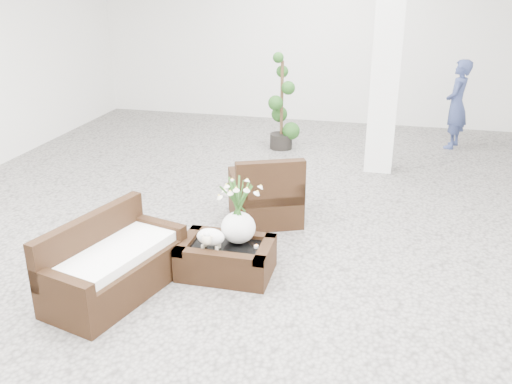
% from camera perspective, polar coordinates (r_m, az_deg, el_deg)
% --- Properties ---
extents(ground, '(11.00, 11.00, 0.00)m').
position_cam_1_polar(ground, '(6.32, 0.22, -4.91)').
color(ground, gray).
rests_on(ground, ground).
extents(column, '(0.40, 0.40, 3.50)m').
position_cam_1_polar(column, '(8.37, 13.16, 13.71)').
color(column, white).
rests_on(column, ground).
extents(coffee_table, '(0.90, 0.60, 0.31)m').
position_cam_1_polar(coffee_table, '(5.60, -3.03, -6.83)').
color(coffee_table, '#341E0F').
rests_on(coffee_table, ground).
extents(sheep_figurine, '(0.28, 0.23, 0.21)m').
position_cam_1_polar(sheep_figurine, '(5.43, -4.61, -4.73)').
color(sheep_figurine, white).
rests_on(sheep_figurine, coffee_table).
extents(planter_narcissus, '(0.44, 0.44, 0.80)m').
position_cam_1_polar(planter_narcissus, '(5.42, -1.83, -1.28)').
color(planter_narcissus, white).
rests_on(planter_narcissus, coffee_table).
extents(tealight, '(0.04, 0.04, 0.03)m').
position_cam_1_polar(tealight, '(5.47, 0.02, -5.51)').
color(tealight, white).
rests_on(tealight, coffee_table).
extents(armchair, '(1.03, 1.01, 0.84)m').
position_cam_1_polar(armchair, '(6.68, 0.93, 0.54)').
color(armchair, '#341E0F').
rests_on(armchair, ground).
extents(loveseat, '(0.99, 1.49, 0.73)m').
position_cam_1_polar(loveseat, '(5.34, -14.12, -6.49)').
color(loveseat, '#341E0F').
rests_on(loveseat, ground).
extents(topiary, '(0.42, 0.42, 1.57)m').
position_cam_1_polar(topiary, '(9.38, 2.63, 9.04)').
color(topiary, '#1B3F14').
rests_on(topiary, ground).
extents(shopper, '(0.49, 0.62, 1.48)m').
position_cam_1_polar(shopper, '(10.01, 19.65, 8.35)').
color(shopper, navy).
rests_on(shopper, ground).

